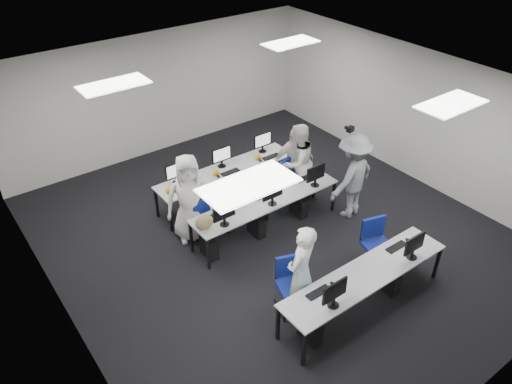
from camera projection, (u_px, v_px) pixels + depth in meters
room at (274, 170)px, 9.13m from camera, size 9.00×9.02×3.00m
ceiling_panels at (275, 94)px, 8.31m from camera, size 5.20×4.60×0.02m
desk_front at (366, 276)px, 7.99m from camera, size 3.20×0.70×0.73m
desk_mid at (267, 202)px, 9.72m from camera, size 3.20×0.70×0.73m
desk_back at (227, 172)px, 10.66m from camera, size 3.20×0.70×0.73m
equipment_front at (356, 296)px, 8.06m from camera, size 2.51×0.41×1.19m
equipment_mid at (259, 219)px, 9.79m from camera, size 2.91×0.41×1.19m
equipment_back at (234, 181)px, 10.94m from camera, size 2.91×0.41×1.19m
chair_0 at (292, 294)px, 8.16m from camera, size 0.62×0.65×0.97m
chair_1 at (376, 254)px, 8.99m from camera, size 0.60×0.63×0.99m
chair_2 at (211, 221)px, 9.82m from camera, size 0.56×0.60×0.99m
chair_3 at (254, 206)px, 10.30m from camera, size 0.48×0.51×0.88m
chair_4 at (294, 186)px, 10.92m from camera, size 0.53×0.57×0.92m
chair_5 at (196, 221)px, 9.88m from camera, size 0.48×0.51×0.84m
chair_6 at (238, 200)px, 10.50m from camera, size 0.54×0.56×0.83m
chair_7 at (278, 182)px, 11.01m from camera, size 0.58×0.61×0.95m
handbag at (204, 222)px, 8.86m from camera, size 0.35×0.23×0.28m
student_0 at (301, 273)px, 7.78m from camera, size 0.74×0.62×1.73m
student_1 at (297, 162)px, 10.64m from camera, size 0.91×0.75×1.72m
student_2 at (189, 199)px, 9.41m from camera, size 1.04×0.87×1.82m
student_3 at (293, 161)px, 10.80m from camera, size 1.00×0.67×1.58m
photographer at (353, 176)px, 10.04m from camera, size 1.29×0.86×1.85m
dslr_camera at (350, 129)px, 9.60m from camera, size 0.17×0.20×0.10m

